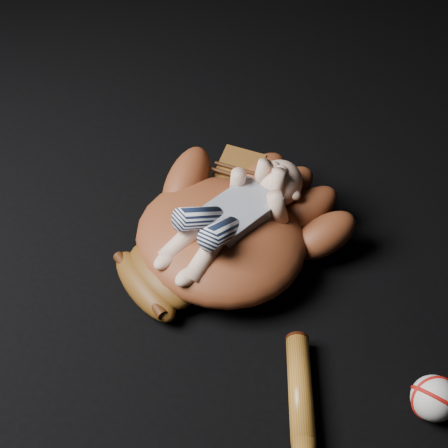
% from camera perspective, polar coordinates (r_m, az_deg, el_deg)
% --- Properties ---
extents(baseball_glove, '(0.62, 0.66, 0.17)m').
position_cam_1_polar(baseball_glove, '(1.30, -0.34, -0.70)').
color(baseball_glove, maroon).
rests_on(baseball_glove, ground).
extents(newborn_baby, '(0.22, 0.40, 0.15)m').
position_cam_1_polar(newborn_baby, '(1.26, 0.43, 0.76)').
color(newborn_baby, '#E4B093').
rests_on(newborn_baby, baseball_glove).
extents(baseball, '(0.10, 0.10, 0.08)m').
position_cam_1_polar(baseball, '(1.17, 18.65, -14.87)').
color(baseball, white).
rests_on(baseball, ground).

